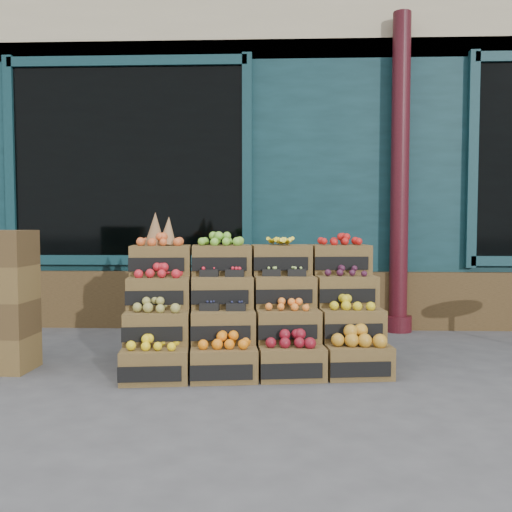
{
  "coord_description": "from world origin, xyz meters",
  "views": [
    {
      "loc": [
        -0.02,
        -3.79,
        1.12
      ],
      "look_at": [
        -0.2,
        0.7,
        0.85
      ],
      "focal_mm": 40.0,
      "sensor_mm": 36.0,
      "label": 1
    }
  ],
  "objects": [
    {
      "name": "ground",
      "position": [
        0.0,
        0.0,
        0.0
      ],
      "size": [
        60.0,
        60.0,
        0.0
      ],
      "primitive_type": "plane",
      "color": "#49494B",
      "rests_on": "ground"
    },
    {
      "name": "shop_facade",
      "position": [
        0.0,
        5.11,
        2.4
      ],
      "size": [
        12.0,
        6.24,
        4.8
      ],
      "color": "#0F2F35",
      "rests_on": "ground"
    },
    {
      "name": "crate_display",
      "position": [
        -0.22,
        0.6,
        0.37
      ],
      "size": [
        2.02,
        1.16,
        1.2
      ],
      "rotation": [
        0.0,
        0.0,
        0.12
      ],
      "color": "brown",
      "rests_on": "ground"
    },
    {
      "name": "shopkeeper",
      "position": [
        -1.14,
        2.99,
        0.87
      ],
      "size": [
        0.73,
        0.58,
        1.75
      ],
      "primitive_type": "imported",
      "rotation": [
        0.0,
        0.0,
        2.86
      ],
      "color": "#164D22",
      "rests_on": "ground"
    }
  ]
}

